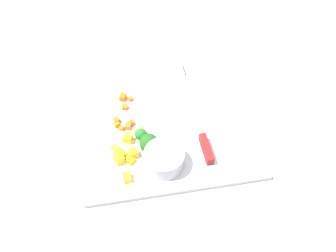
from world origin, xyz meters
TOP-DOWN VIEW (x-y plane):
  - ground_plane at (0.00, 0.00)m, footprint 4.00×4.00m
  - cutting_board at (0.00, 0.00)m, footprint 0.41×0.33m
  - prep_bowl at (0.02, 0.09)m, footprint 0.09×0.09m
  - chef_knife at (-0.07, 0.02)m, footprint 0.03×0.34m
  - carrot_dice_0 at (0.10, -0.08)m, footprint 0.02×0.02m
  - carrot_dice_1 at (0.08, -0.11)m, footprint 0.01×0.01m
  - carrot_dice_2 at (0.12, -0.03)m, footprint 0.02×0.02m
  - carrot_dice_3 at (0.10, -0.11)m, footprint 0.02×0.02m
  - carrot_dice_4 at (0.09, -0.03)m, footprint 0.02×0.02m
  - carrot_dice_5 at (0.11, -0.02)m, footprint 0.01×0.01m
  - carrot_dice_6 at (0.12, -0.04)m, footprint 0.02×0.02m
  - carrot_dice_7 at (0.09, -0.02)m, footprint 0.02×0.02m
  - pepper_dice_0 at (0.10, 0.08)m, footprint 0.02×0.02m
  - pepper_dice_1 at (0.13, 0.04)m, footprint 0.02×0.02m
  - pepper_dice_2 at (0.11, 0.12)m, footprint 0.02×0.02m
  - pepper_dice_3 at (0.06, 0.04)m, footprint 0.02×0.02m
  - pepper_dice_4 at (0.12, 0.07)m, footprint 0.03×0.03m
  - pepper_dice_5 at (0.07, 0.01)m, footprint 0.03×0.03m
  - pepper_dice_6 at (0.09, 0.06)m, footprint 0.02×0.02m
  - pepper_dice_7 at (0.12, 0.06)m, footprint 0.03×0.02m
  - pepper_dice_8 at (0.10, 0.02)m, footprint 0.03×0.03m
  - broccoli_floret_0 at (0.07, 0.02)m, footprint 0.03×0.03m
  - broccoli_floret_1 at (0.05, 0.05)m, footprint 0.04×0.04m

SIDE VIEW (x-z plane):
  - ground_plane at x=0.00m, z-range 0.00..0.00m
  - cutting_board at x=0.00m, z-range 0.00..0.01m
  - carrot_dice_5 at x=0.11m, z-range 0.01..0.02m
  - carrot_dice_1 at x=0.08m, z-range 0.01..0.02m
  - carrot_dice_2 at x=0.12m, z-range 0.01..0.02m
  - carrot_dice_4 at x=0.09m, z-range 0.01..0.02m
  - carrot_dice_0 at x=0.10m, z-range 0.01..0.02m
  - pepper_dice_0 at x=0.10m, z-range 0.01..0.02m
  - carrot_dice_6 at x=0.12m, z-range 0.01..0.03m
  - carrot_dice_7 at x=0.09m, z-range 0.01..0.03m
  - carrot_dice_3 at x=0.10m, z-range 0.01..0.03m
  - pepper_dice_3 at x=0.06m, z-range 0.01..0.03m
  - pepper_dice_2 at x=0.11m, z-range 0.01..0.03m
  - pepper_dice_7 at x=0.12m, z-range 0.01..0.03m
  - pepper_dice_1 at x=0.13m, z-range 0.01..0.03m
  - chef_knife at x=-0.07m, z-range 0.01..0.03m
  - pepper_dice_8 at x=0.10m, z-range 0.01..0.03m
  - pepper_dice_6 at x=0.09m, z-range 0.01..0.03m
  - pepper_dice_4 at x=0.12m, z-range 0.01..0.03m
  - pepper_dice_5 at x=0.07m, z-range 0.01..0.03m
  - broccoli_floret_0 at x=0.07m, z-range 0.01..0.05m
  - broccoli_floret_1 at x=0.05m, z-range 0.01..0.05m
  - prep_bowl at x=0.02m, z-range 0.01..0.05m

